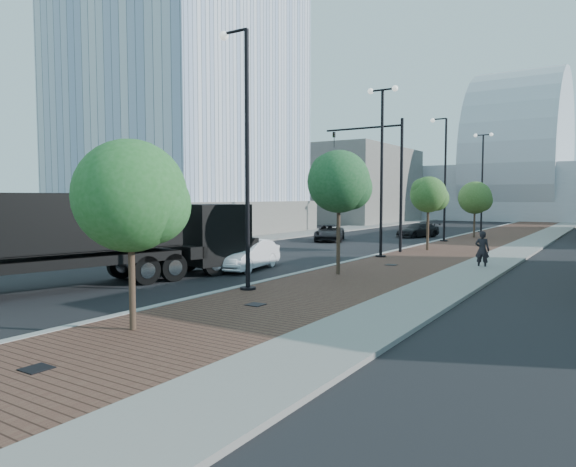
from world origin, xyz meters
The scene contains 24 objects.
sidewalk centered at (3.50, 40.00, 0.06)m, with size 7.00×140.00×0.12m, color #4C2D23.
concrete_strip centered at (6.20, 40.00, 0.07)m, with size 2.40×140.00×0.13m, color slate.
curb centered at (0.00, 40.00, 0.07)m, with size 0.30×140.00×0.14m, color gray.
west_sidewalk centered at (-13.00, 40.00, 0.06)m, with size 4.00×140.00×0.12m, color slate.
dump_truck centered at (-4.65, 9.94, 1.48)m, with size 5.75×13.67×3.52m.
white_sedan centered at (-2.97, 14.65, 0.70)m, with size 1.48×4.25×1.40m, color white.
dark_car_mid centered at (-7.32, 30.87, 0.63)m, with size 2.09×4.53×1.26m, color black.
dark_car_far centered at (-2.80, 38.14, 0.60)m, with size 1.69×4.16×1.21m, color black.
pedestrian centered at (6.18, 20.84, 0.90)m, with size 0.66×0.43×1.80m, color black.
streetlight_1 centered at (0.49, 10.00, 4.34)m, with size 1.44×0.56×9.21m.
streetlight_2 centered at (0.60, 22.00, 4.82)m, with size 1.72×0.56×9.28m.
streetlight_3 centered at (0.49, 34.00, 4.34)m, with size 1.44×0.56×9.21m.
streetlight_4 centered at (0.60, 46.00, 4.82)m, with size 1.72×0.56×9.28m.
traffic_mast centered at (-0.30, 25.00, 4.98)m, with size 5.09×0.20×8.00m.
tree_0 centered at (1.65, 4.02, 3.40)m, with size 2.74×2.74×4.78m.
tree_1 centered at (1.65, 15.02, 4.02)m, with size 2.64×2.64×5.35m.
tree_2 centered at (1.65, 27.02, 3.53)m, with size 2.28×2.21×4.65m.
tree_3 centered at (1.65, 39.02, 3.33)m, with size 2.64×2.63×4.66m.
tower_podium centered at (-24.00, 32.00, 1.50)m, with size 19.00×19.00×3.00m, color slate.
convention_center centered at (-2.00, 85.00, 6.00)m, with size 50.00×30.00×50.00m.
commercial_block_nw centered at (-20.00, 60.00, 5.00)m, with size 14.00×20.00×10.00m, color slate.
utility_cover_0 centered at (2.40, 1.00, 0.13)m, with size 0.50×0.50×0.02m, color black.
utility_cover_1 centered at (2.40, 8.00, 0.13)m, with size 0.50×0.50×0.02m, color black.
utility_cover_2 centered at (2.40, 19.00, 0.13)m, with size 0.50×0.50×0.02m, color black.
Camera 1 is at (11.63, -4.53, 3.37)m, focal length 32.41 mm.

